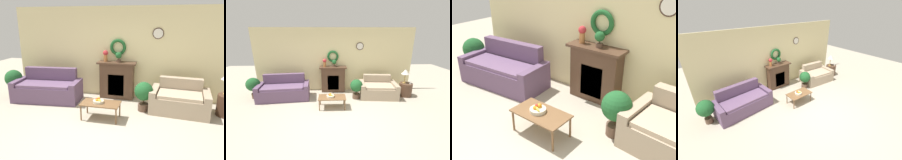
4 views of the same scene
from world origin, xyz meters
TOP-DOWN VIEW (x-y plane):
  - ground_plane at (0.00, 0.00)m, footprint 16.00×16.00m
  - wall_back at (0.00, 2.77)m, footprint 6.80×0.16m
  - fireplace at (-0.06, 2.56)m, footprint 1.14×0.41m
  - couch_left at (-2.00, 1.90)m, footprint 2.00×1.05m
  - loveseat_right at (1.74, 1.92)m, footprint 1.52×1.07m
  - coffee_table at (-0.12, 1.03)m, footprint 0.93×0.51m
  - fruit_bowl at (-0.17, 1.03)m, footprint 0.26×0.26m
  - side_table_by_loveseat at (2.89, 1.93)m, footprint 0.51×0.51m
  - table_lamp at (2.83, 1.98)m, footprint 0.31×0.31m
  - mug at (3.01, 1.84)m, footprint 0.09×0.09m
  - vase_on_mantel_left at (-0.41, 2.57)m, footprint 0.15×0.15m
  - potted_plant_on_mantel at (-0.01, 2.55)m, footprint 0.19×0.19m
  - potted_plant_floor_by_couch at (-3.18, 1.95)m, footprint 0.53×0.53m
  - potted_plant_floor_by_loveseat at (0.84, 1.75)m, footprint 0.49×0.49m

SIDE VIEW (x-z plane):
  - ground_plane at x=0.00m, z-range 0.00..0.00m
  - side_table_by_loveseat at x=2.89m, z-range 0.00..0.54m
  - loveseat_right at x=1.74m, z-range -0.11..0.71m
  - couch_left at x=-2.00m, z-range -0.13..0.79m
  - coffee_table at x=-0.12m, z-range 0.16..0.56m
  - fruit_bowl at x=-0.17m, z-range 0.38..0.51m
  - potted_plant_floor_by_loveseat at x=0.84m, z-range 0.09..0.87m
  - potted_plant_floor_by_couch at x=-3.18m, z-range 0.12..0.96m
  - fireplace at x=-0.06m, z-range 0.01..1.12m
  - mug at x=3.01m, z-range 0.54..0.62m
  - table_lamp at x=2.83m, z-range 0.71..1.28m
  - potted_plant_on_mantel at x=-0.01m, z-range 1.14..1.43m
  - vase_on_mantel_left at x=-0.41m, z-range 1.14..1.47m
  - wall_back at x=0.00m, z-range 0.00..2.70m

